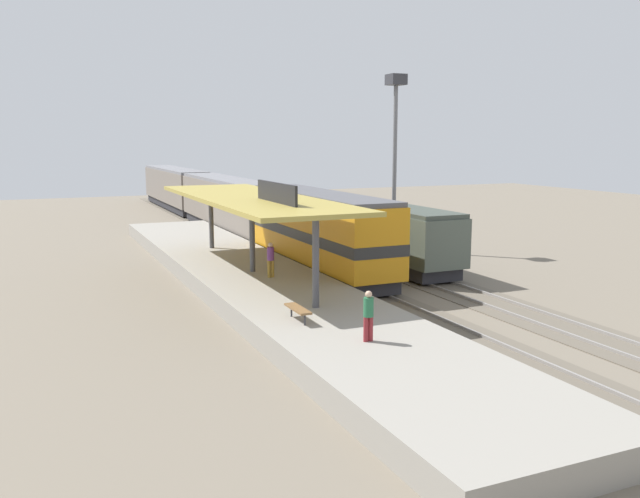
{
  "coord_description": "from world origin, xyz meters",
  "views": [
    {
      "loc": [
        -14.86,
        -31.57,
        7.51
      ],
      "look_at": [
        -1.38,
        -1.15,
        2.0
      ],
      "focal_mm": 37.33,
      "sensor_mm": 36.0,
      "label": 1
    }
  ],
  "objects_px": {
    "platform_bench": "(298,309)",
    "light_mast": "(395,125)",
    "person_waiting": "(368,313)",
    "locomotive": "(319,232)",
    "passenger_carriage_rear": "(175,188)",
    "freight_car": "(389,234)",
    "passenger_carriage_front": "(229,205)",
    "person_walking": "(271,258)"
  },
  "relations": [
    {
      "from": "platform_bench",
      "to": "person_walking",
      "type": "bearing_deg",
      "value": 77.45
    },
    {
      "from": "platform_bench",
      "to": "person_waiting",
      "type": "height_order",
      "value": "person_waiting"
    },
    {
      "from": "platform_bench",
      "to": "locomotive",
      "type": "distance_m",
      "value": 13.12
    },
    {
      "from": "freight_car",
      "to": "platform_bench",
      "type": "bearing_deg",
      "value": -131.96
    },
    {
      "from": "passenger_carriage_front",
      "to": "light_mast",
      "type": "relative_size",
      "value": 1.71
    },
    {
      "from": "person_waiting",
      "to": "person_walking",
      "type": "distance_m",
      "value": 11.04
    },
    {
      "from": "person_waiting",
      "to": "passenger_carriage_rear",
      "type": "bearing_deg",
      "value": 84.88
    },
    {
      "from": "freight_car",
      "to": "locomotive",
      "type": "bearing_deg",
      "value": -177.86
    },
    {
      "from": "person_waiting",
      "to": "platform_bench",
      "type": "bearing_deg",
      "value": 110.15
    },
    {
      "from": "locomotive",
      "to": "freight_car",
      "type": "relative_size",
      "value": 1.2
    },
    {
      "from": "passenger_carriage_rear",
      "to": "light_mast",
      "type": "xyz_separation_m",
      "value": [
        7.8,
        -33.59,
        6.08
      ]
    },
    {
      "from": "passenger_carriage_front",
      "to": "freight_car",
      "type": "distance_m",
      "value": 18.42
    },
    {
      "from": "platform_bench",
      "to": "passenger_carriage_rear",
      "type": "bearing_deg",
      "value": 83.21
    },
    {
      "from": "passenger_carriage_front",
      "to": "person_walking",
      "type": "xyz_separation_m",
      "value": [
        -4.27,
        -21.84,
        -0.46
      ]
    },
    {
      "from": "locomotive",
      "to": "passenger_carriage_rear",
      "type": "distance_m",
      "value": 38.8
    },
    {
      "from": "person_walking",
      "to": "passenger_carriage_rear",
      "type": "bearing_deg",
      "value": 84.28
    },
    {
      "from": "passenger_carriage_rear",
      "to": "freight_car",
      "type": "relative_size",
      "value": 1.67
    },
    {
      "from": "passenger_carriage_front",
      "to": "person_waiting",
      "type": "height_order",
      "value": "passenger_carriage_front"
    },
    {
      "from": "passenger_carriage_front",
      "to": "person_waiting",
      "type": "distance_m",
      "value": 33.22
    },
    {
      "from": "passenger_carriage_front",
      "to": "person_walking",
      "type": "height_order",
      "value": "passenger_carriage_front"
    },
    {
      "from": "person_waiting",
      "to": "person_walking",
      "type": "relative_size",
      "value": 1.0
    },
    {
      "from": "light_mast",
      "to": "person_waiting",
      "type": "bearing_deg",
      "value": -122.12
    },
    {
      "from": "passenger_carriage_front",
      "to": "passenger_carriage_rear",
      "type": "bearing_deg",
      "value": 90.0
    },
    {
      "from": "freight_car",
      "to": "person_waiting",
      "type": "xyz_separation_m",
      "value": [
        -9.41,
        -15.04,
        -0.12
      ]
    },
    {
      "from": "freight_car",
      "to": "person_walking",
      "type": "distance_m",
      "value": 9.73
    },
    {
      "from": "passenger_carriage_rear",
      "to": "light_mast",
      "type": "bearing_deg",
      "value": -76.93
    },
    {
      "from": "passenger_carriage_rear",
      "to": "freight_car",
      "type": "bearing_deg",
      "value": -83.21
    },
    {
      "from": "platform_bench",
      "to": "person_walking",
      "type": "distance_m",
      "value": 7.99
    },
    {
      "from": "passenger_carriage_rear",
      "to": "light_mast",
      "type": "distance_m",
      "value": 35.01
    },
    {
      "from": "passenger_carriage_rear",
      "to": "platform_bench",
      "type": "bearing_deg",
      "value": -96.79
    },
    {
      "from": "passenger_carriage_front",
      "to": "passenger_carriage_rear",
      "type": "height_order",
      "value": "same"
    },
    {
      "from": "freight_car",
      "to": "light_mast",
      "type": "xyz_separation_m",
      "value": [
        3.2,
        5.04,
        6.43
      ]
    },
    {
      "from": "platform_bench",
      "to": "freight_car",
      "type": "bearing_deg",
      "value": 48.04
    },
    {
      "from": "platform_bench",
      "to": "freight_car",
      "type": "xyz_separation_m",
      "value": [
        10.6,
        11.79,
        0.63
      ]
    },
    {
      "from": "person_waiting",
      "to": "person_walking",
      "type": "bearing_deg",
      "value": 87.2
    },
    {
      "from": "passenger_carriage_front",
      "to": "freight_car",
      "type": "height_order",
      "value": "passenger_carriage_front"
    },
    {
      "from": "platform_bench",
      "to": "passenger_carriage_rear",
      "type": "height_order",
      "value": "passenger_carriage_rear"
    },
    {
      "from": "freight_car",
      "to": "light_mast",
      "type": "distance_m",
      "value": 8.77
    },
    {
      "from": "platform_bench",
      "to": "locomotive",
      "type": "xyz_separation_m",
      "value": [
        6.0,
        11.62,
        1.07
      ]
    },
    {
      "from": "platform_bench",
      "to": "locomotive",
      "type": "bearing_deg",
      "value": 62.68
    },
    {
      "from": "passenger_carriage_rear",
      "to": "person_waiting",
      "type": "height_order",
      "value": "passenger_carriage_rear"
    },
    {
      "from": "platform_bench",
      "to": "light_mast",
      "type": "xyz_separation_m",
      "value": [
        13.8,
        16.83,
        7.05
      ]
    }
  ]
}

